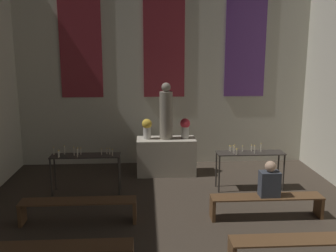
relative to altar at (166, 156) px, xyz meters
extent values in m
cube|color=beige|center=(0.00, 0.99, 2.40)|extent=(7.86, 0.12, 5.71)
cube|color=maroon|center=(-2.13, 0.91, 2.98)|extent=(1.07, 0.03, 3.20)
cube|color=maroon|center=(0.00, 0.91, 2.98)|extent=(1.07, 0.03, 3.20)
cube|color=#60337F|center=(2.13, 0.91, 2.98)|extent=(1.07, 0.03, 3.20)
cube|color=#BCB29E|center=(0.00, 0.00, 0.00)|extent=(1.44, 0.67, 0.90)
cylinder|color=gray|center=(0.00, 0.00, 1.03)|extent=(0.32, 0.32, 1.16)
sphere|color=gray|center=(0.00, 0.00, 1.72)|extent=(0.22, 0.22, 0.22)
cylinder|color=beige|center=(-0.47, 0.00, 0.60)|extent=(0.18, 0.18, 0.29)
sphere|color=gold|center=(-0.47, 0.00, 0.83)|extent=(0.24, 0.24, 0.24)
cylinder|color=beige|center=(0.47, 0.00, 0.60)|extent=(0.18, 0.18, 0.29)
sphere|color=#DB3342|center=(0.47, 0.00, 0.83)|extent=(0.24, 0.24, 0.24)
cube|color=#332D28|center=(-1.79, -1.15, 0.38)|extent=(1.48, 0.41, 0.02)
cylinder|color=#332D28|center=(-2.50, -1.33, -0.04)|extent=(0.04, 0.04, 0.82)
cylinder|color=#332D28|center=(-1.08, -1.33, -0.04)|extent=(0.04, 0.04, 0.82)
cylinder|color=#332D28|center=(-2.50, -0.98, -0.04)|extent=(0.04, 0.04, 0.82)
cylinder|color=#332D28|center=(-1.08, -0.98, -0.04)|extent=(0.04, 0.04, 0.82)
cylinder|color=silver|center=(-2.47, -1.08, 0.47)|extent=(0.02, 0.02, 0.15)
sphere|color=#F9CC4C|center=(-2.47, -1.08, 0.56)|extent=(0.02, 0.02, 0.02)
cylinder|color=silver|center=(-1.96, -1.13, 0.46)|extent=(0.02, 0.02, 0.15)
sphere|color=#F9CC4C|center=(-1.96, -1.13, 0.55)|extent=(0.02, 0.02, 0.02)
cylinder|color=silver|center=(-1.94, -1.29, 0.48)|extent=(0.02, 0.02, 0.17)
sphere|color=#F9CC4C|center=(-1.94, -1.29, 0.58)|extent=(0.02, 0.02, 0.02)
cylinder|color=silver|center=(-2.03, -1.17, 0.48)|extent=(0.02, 0.02, 0.17)
sphere|color=#F9CC4C|center=(-2.03, -1.17, 0.58)|extent=(0.02, 0.02, 0.02)
cylinder|color=silver|center=(-1.90, -1.10, 0.46)|extent=(0.02, 0.02, 0.14)
sphere|color=#F9CC4C|center=(-1.90, -1.10, 0.54)|extent=(0.02, 0.02, 0.02)
cylinder|color=silver|center=(-2.32, -1.26, 0.45)|extent=(0.02, 0.02, 0.12)
sphere|color=#F9CC4C|center=(-2.32, -1.26, 0.53)|extent=(0.02, 0.02, 0.02)
cylinder|color=silver|center=(-1.28, -1.12, 0.45)|extent=(0.02, 0.02, 0.12)
sphere|color=#F9CC4C|center=(-1.28, -1.12, 0.52)|extent=(0.02, 0.02, 0.02)
cylinder|color=silver|center=(-1.21, -1.22, 0.45)|extent=(0.02, 0.02, 0.12)
sphere|color=#F9CC4C|center=(-1.21, -1.22, 0.53)|extent=(0.02, 0.02, 0.02)
cylinder|color=silver|center=(-1.45, -1.16, 0.45)|extent=(0.02, 0.02, 0.13)
sphere|color=#F9CC4C|center=(-1.45, -1.16, 0.53)|extent=(0.02, 0.02, 0.02)
cylinder|color=silver|center=(-2.25, -1.06, 0.48)|extent=(0.02, 0.02, 0.18)
sphere|color=#F9CC4C|center=(-2.25, -1.06, 0.58)|extent=(0.02, 0.02, 0.02)
cylinder|color=silver|center=(-2.33, -1.30, 0.46)|extent=(0.02, 0.02, 0.14)
sphere|color=#F9CC4C|center=(-2.33, -1.30, 0.54)|extent=(0.02, 0.02, 0.02)
cylinder|color=silver|center=(-1.34, -1.08, 0.45)|extent=(0.02, 0.02, 0.11)
sphere|color=#F9CC4C|center=(-1.34, -1.08, 0.51)|extent=(0.02, 0.02, 0.02)
cube|color=#332D28|center=(1.79, -1.15, 0.38)|extent=(1.48, 0.41, 0.02)
cylinder|color=#332D28|center=(1.08, -1.33, -0.04)|extent=(0.04, 0.04, 0.82)
cylinder|color=#332D28|center=(2.50, -1.33, -0.04)|extent=(0.04, 0.04, 0.82)
cylinder|color=#332D28|center=(1.08, -0.98, -0.04)|extent=(0.04, 0.04, 0.82)
cylinder|color=#332D28|center=(2.50, -0.98, -0.04)|extent=(0.04, 0.04, 0.82)
cylinder|color=silver|center=(1.48, -1.21, 0.44)|extent=(0.02, 0.02, 0.10)
sphere|color=#F9CC4C|center=(1.48, -1.21, 0.50)|extent=(0.02, 0.02, 0.02)
cylinder|color=silver|center=(2.03, -1.12, 0.48)|extent=(0.02, 0.02, 0.18)
sphere|color=#F9CC4C|center=(2.03, -1.12, 0.58)|extent=(0.02, 0.02, 0.02)
cylinder|color=silver|center=(1.42, -1.22, 0.45)|extent=(0.02, 0.02, 0.13)
sphere|color=#F9CC4C|center=(1.42, -1.22, 0.53)|extent=(0.02, 0.02, 0.02)
cylinder|color=silver|center=(1.42, -1.12, 0.46)|extent=(0.02, 0.02, 0.14)
sphere|color=#F9CC4C|center=(1.42, -1.12, 0.54)|extent=(0.02, 0.02, 0.02)
cylinder|color=silver|center=(1.85, -1.04, 0.45)|extent=(0.02, 0.02, 0.12)
sphere|color=#F9CC4C|center=(1.85, -1.04, 0.53)|extent=(0.02, 0.02, 0.02)
cylinder|color=silver|center=(1.44, -1.30, 0.44)|extent=(0.02, 0.02, 0.10)
sphere|color=#F9CC4C|center=(1.44, -1.30, 0.51)|extent=(0.02, 0.02, 0.02)
cylinder|color=silver|center=(1.36, -1.01, 0.45)|extent=(0.02, 0.02, 0.11)
sphere|color=#F9CC4C|center=(1.36, -1.01, 0.51)|extent=(0.02, 0.02, 0.02)
cylinder|color=silver|center=(1.47, -1.02, 0.45)|extent=(0.02, 0.02, 0.13)
sphere|color=#F9CC4C|center=(1.47, -1.02, 0.53)|extent=(0.02, 0.02, 0.02)
cylinder|color=silver|center=(1.64, -1.07, 0.45)|extent=(0.02, 0.02, 0.11)
sphere|color=#F9CC4C|center=(1.64, -1.07, 0.51)|extent=(0.02, 0.02, 0.02)
cylinder|color=silver|center=(1.38, -1.04, 0.44)|extent=(0.02, 0.02, 0.10)
sphere|color=#F9CC4C|center=(1.38, -1.04, 0.51)|extent=(0.02, 0.02, 0.02)
cylinder|color=silver|center=(1.86, -1.21, 0.47)|extent=(0.02, 0.02, 0.15)
sphere|color=#F9CC4C|center=(1.86, -1.21, 0.56)|extent=(0.02, 0.02, 0.02)
cylinder|color=silver|center=(1.86, -0.98, 0.44)|extent=(0.02, 0.02, 0.10)
sphere|color=#F9CC4C|center=(1.86, -0.98, 0.51)|extent=(0.02, 0.02, 0.02)
cube|color=brown|center=(-1.71, -4.18, -0.04)|extent=(2.06, 0.36, 0.03)
cube|color=brown|center=(1.71, -4.18, -0.04)|extent=(2.06, 0.36, 0.03)
cube|color=brown|center=(-1.71, -2.61, -0.04)|extent=(2.06, 0.36, 0.03)
cube|color=brown|center=(-2.71, -2.61, -0.25)|extent=(0.06, 0.32, 0.40)
cube|color=brown|center=(-0.71, -2.61, -0.25)|extent=(0.06, 0.32, 0.40)
cube|color=brown|center=(1.71, -2.61, -0.04)|extent=(2.06, 0.36, 0.03)
cube|color=brown|center=(0.71, -2.61, -0.25)|extent=(0.06, 0.32, 0.40)
cube|color=brown|center=(2.71, -2.61, -0.25)|extent=(0.06, 0.32, 0.40)
cube|color=#383D47|center=(1.75, -2.61, 0.21)|extent=(0.36, 0.24, 0.47)
sphere|color=tan|center=(1.75, -2.61, 0.54)|extent=(0.20, 0.20, 0.20)
camera|label=1|loc=(-0.48, -8.95, 2.63)|focal=40.00mm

